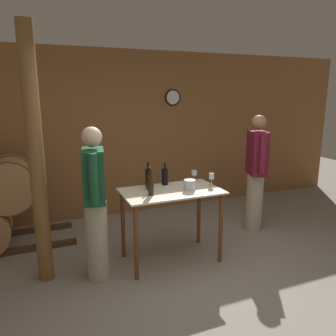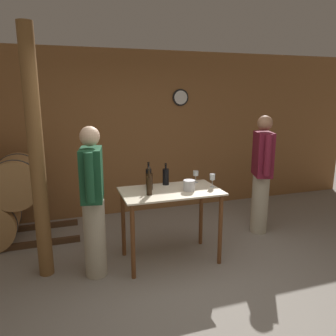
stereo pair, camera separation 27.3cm
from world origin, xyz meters
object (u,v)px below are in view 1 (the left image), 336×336
at_px(wooden_post, 36,160).
at_px(wine_bottle_left, 150,181).
at_px(wine_glass_near_left, 194,173).
at_px(wine_bottle_far_left, 151,185).
at_px(person_host, 256,171).
at_px(wine_bottle_center, 148,177).
at_px(wine_bottle_right, 165,176).
at_px(wine_glass_near_center, 212,177).
at_px(person_visitor_with_scarf, 95,201).
at_px(ice_bucket, 190,185).

xyz_separation_m(wooden_post, wine_bottle_left, (1.22, -0.01, -0.36)).
bearing_deg(wine_glass_near_left, wine_bottle_far_left, -155.35).
relative_size(wine_glass_near_left, person_host, 0.09).
xyz_separation_m(wine_bottle_center, wine_bottle_right, (0.22, 0.01, -0.01)).
distance_m(wooden_post, wine_glass_near_center, 2.01).
xyz_separation_m(wine_glass_near_left, person_visitor_with_scarf, (-1.33, -0.31, -0.12)).
bearing_deg(person_visitor_with_scarf, wine_bottle_left, 15.74).
distance_m(wine_bottle_left, person_visitor_with_scarf, 0.72).
bearing_deg(wine_glass_near_center, ice_bucket, -171.72).
height_order(wine_bottle_left, wine_glass_near_left, wine_bottle_left).
height_order(wine_bottle_left, ice_bucket, wine_bottle_left).
relative_size(wine_glass_near_left, wine_glass_near_center, 0.94).
height_order(wooden_post, wine_bottle_left, wooden_post).
bearing_deg(wine_glass_near_left, wooden_post, -176.76).
xyz_separation_m(wine_bottle_left, wine_bottle_right, (0.25, 0.14, 0.00)).
xyz_separation_m(wine_bottle_right, person_visitor_with_scarf, (-0.93, -0.33, -0.11)).
bearing_deg(wine_bottle_right, ice_bucket, -60.01).
distance_m(wine_bottle_far_left, wine_bottle_center, 0.35).
xyz_separation_m(wooden_post, wine_bottle_center, (1.25, 0.12, -0.34)).
bearing_deg(wine_bottle_far_left, wine_bottle_right, 48.42).
bearing_deg(person_host, wine_bottle_far_left, -165.25).
distance_m(wine_bottle_far_left, person_visitor_with_scarf, 0.64).
xyz_separation_m(wine_bottle_center, wine_glass_near_left, (0.62, -0.01, -0.00)).
height_order(wooden_post, wine_bottle_center, wooden_post).
distance_m(wine_glass_near_left, person_host, 1.10).
distance_m(wine_bottle_far_left, ice_bucket, 0.50).
distance_m(wooden_post, wine_bottle_right, 1.52).
bearing_deg(wine_bottle_center, person_host, 4.57).
bearing_deg(wine_glass_near_center, wine_glass_near_left, 113.48).
height_order(ice_bucket, person_visitor_with_scarf, person_visitor_with_scarf).
xyz_separation_m(wine_bottle_far_left, wine_bottle_left, (0.06, 0.21, -0.01)).
xyz_separation_m(wine_bottle_far_left, wine_glass_near_center, (0.82, 0.07, 0.00)).
xyz_separation_m(wine_bottle_right, wine_glass_near_center, (0.51, -0.28, 0.01)).
relative_size(ice_bucket, person_visitor_with_scarf, 0.08).
height_order(wine_glass_near_center, ice_bucket, wine_glass_near_center).
xyz_separation_m(wine_glass_near_left, ice_bucket, (-0.21, -0.30, -0.05)).
bearing_deg(ice_bucket, wine_glass_near_left, 55.18).
bearing_deg(ice_bucket, wine_bottle_far_left, -177.55).
bearing_deg(wooden_post, wine_glass_near_center, -4.32).
relative_size(wine_bottle_left, person_visitor_with_scarf, 0.16).
bearing_deg(person_host, wine_bottle_center, -175.43).
relative_size(wine_bottle_far_left, ice_bucket, 2.18).
xyz_separation_m(wooden_post, person_visitor_with_scarf, (0.54, -0.20, -0.46)).
height_order(wooden_post, wine_glass_near_center, wooden_post).
bearing_deg(wine_bottle_left, wine_bottle_center, 79.44).
xyz_separation_m(wine_bottle_left, person_visitor_with_scarf, (-0.68, -0.19, -0.10)).
bearing_deg(person_visitor_with_scarf, wooden_post, 159.54).
bearing_deg(wine_glass_near_center, person_host, 22.47).
xyz_separation_m(wooden_post, wine_bottle_far_left, (1.16, -0.22, -0.34)).
height_order(wooden_post, wine_glass_near_left, wooden_post).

